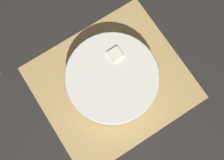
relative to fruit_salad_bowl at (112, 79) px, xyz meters
The scene contains 3 objects.
ground_plane 0.05m from the fruit_salad_bowl, 32.43° to the left, with size 6.00×6.00×0.00m, color black.
bamboo_mat_center 0.04m from the fruit_salad_bowl, 32.43° to the left, with size 0.40×0.36×0.01m.
fruit_salad_bowl is the anchor object (origin of this frame).
Camera 1 is at (0.11, 0.17, 0.84)m, focal length 50.00 mm.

